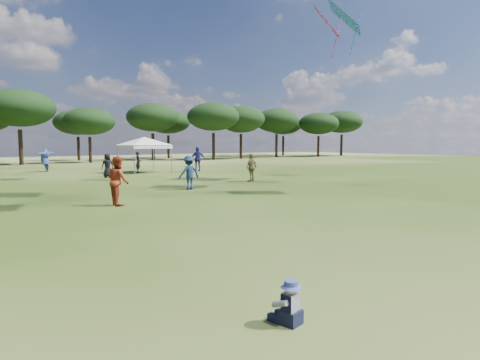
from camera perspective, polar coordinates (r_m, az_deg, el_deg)
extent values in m
cylinder|color=black|center=(46.11, -28.72, 4.11)|extent=(0.41, 0.41, 3.56)
ellipsoid|color=black|center=(46.24, -28.94, 8.96)|extent=(6.91, 6.91, 3.73)
cylinder|color=black|center=(47.97, -20.53, 4.04)|extent=(0.33, 0.33, 2.88)
ellipsoid|color=black|center=(48.03, -20.65, 7.82)|extent=(5.60, 5.60, 3.02)
cylinder|color=black|center=(53.42, -12.26, 4.65)|extent=(0.39, 0.39, 3.44)
ellipsoid|color=black|center=(53.52, -12.34, 8.70)|extent=(6.69, 6.69, 3.60)
cylinder|color=black|center=(53.33, -3.78, 4.80)|extent=(0.40, 0.40, 3.53)
ellipsoid|color=black|center=(53.44, -3.81, 8.98)|extent=(6.86, 6.86, 3.70)
cylinder|color=black|center=(56.49, 0.13, 4.81)|extent=(0.40, 0.40, 3.47)
ellipsoid|color=black|center=(56.59, 0.13, 8.67)|extent=(6.74, 6.74, 3.63)
cylinder|color=black|center=(63.53, 5.20, 4.89)|extent=(0.41, 0.41, 3.57)
ellipsoid|color=black|center=(63.63, 5.23, 8.43)|extent=(6.94, 6.94, 3.74)
cylinder|color=black|center=(66.96, 11.08, 4.73)|extent=(0.38, 0.38, 3.35)
ellipsoid|color=black|center=(67.03, 11.13, 7.89)|extent=(6.51, 6.51, 3.51)
cylinder|color=black|center=(72.25, 14.22, 4.83)|extent=(0.42, 0.42, 3.66)
ellipsoid|color=black|center=(72.35, 14.30, 8.01)|extent=(7.10, 7.10, 3.83)
cylinder|color=black|center=(54.71, -21.98, 4.16)|extent=(0.34, 0.34, 2.99)
ellipsoid|color=black|center=(54.77, -22.09, 7.61)|extent=(5.81, 5.81, 3.13)
cylinder|color=black|center=(59.75, -10.14, 4.68)|extent=(0.38, 0.38, 3.31)
ellipsoid|color=black|center=(59.83, -10.20, 8.17)|extent=(6.43, 6.43, 3.47)
cylinder|color=black|center=(67.41, 0.15, 4.96)|extent=(0.42, 0.42, 3.64)
ellipsoid|color=black|center=(67.51, 0.15, 8.35)|extent=(7.06, 7.06, 3.81)
cylinder|color=black|center=(72.85, 6.16, 4.88)|extent=(0.40, 0.40, 3.46)
ellipsoid|color=black|center=(72.93, 6.19, 7.87)|extent=(6.72, 6.72, 3.62)
cylinder|color=gray|center=(28.74, -14.78, 2.69)|extent=(0.06, 0.06, 1.97)
cylinder|color=gray|center=(30.03, -9.74, 2.89)|extent=(0.06, 0.06, 1.97)
cylinder|color=gray|center=(31.40, -16.93, 2.84)|extent=(0.06, 0.06, 1.97)
cylinder|color=gray|center=(32.58, -12.21, 3.03)|extent=(0.06, 0.06, 1.97)
cube|color=silver|center=(30.63, -13.45, 4.62)|extent=(3.13, 3.13, 0.25)
pyramid|color=silver|center=(30.63, -13.48, 5.97)|extent=(6.20, 6.20, 0.60)
cube|color=black|center=(5.19, 7.22, -18.77)|extent=(0.27, 0.27, 0.18)
cube|color=black|center=(5.23, 5.11, -19.03)|extent=(0.12, 0.22, 0.09)
cube|color=black|center=(5.35, 6.15, -18.47)|extent=(0.12, 0.22, 0.09)
cube|color=white|center=(5.11, 7.25, -16.80)|extent=(0.25, 0.20, 0.23)
cylinder|color=white|center=(5.04, 5.70, -17.12)|extent=(0.12, 0.23, 0.14)
cylinder|color=white|center=(5.25, 7.55, -16.18)|extent=(0.12, 0.23, 0.14)
sphere|color=#E0B293|center=(5.06, 7.27, -15.15)|extent=(0.16, 0.16, 0.16)
cone|color=#535FC2|center=(5.04, 7.27, -14.77)|extent=(0.26, 0.26, 0.03)
cylinder|color=#535FC2|center=(5.03, 7.28, -14.38)|extent=(0.17, 0.17, 0.07)
imported|color=maroon|center=(14.78, -16.92, -0.11)|extent=(0.72, 0.89, 1.74)
imported|color=navy|center=(34.22, -25.96, 2.57)|extent=(2.02, 1.96, 1.80)
imported|color=black|center=(26.85, -18.33, 1.95)|extent=(0.80, 0.57, 1.53)
imported|color=#2F2E33|center=(30.60, -14.28, 2.46)|extent=(0.58, 0.67, 1.56)
imported|color=olive|center=(22.92, 1.65, 1.81)|extent=(1.03, 0.67, 1.63)
imported|color=#162A4D|center=(19.10, -7.27, 1.05)|extent=(1.05, 0.62, 1.61)
imported|color=navy|center=(31.32, -6.01, 2.97)|extent=(1.21, 0.85, 1.91)
plane|color=#BA2E8F|center=(21.77, 12.23, 21.11)|extent=(2.50, 2.14, 1.78)
plane|color=blue|center=(26.74, 14.64, 21.45)|extent=(3.01, 3.05, 2.07)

